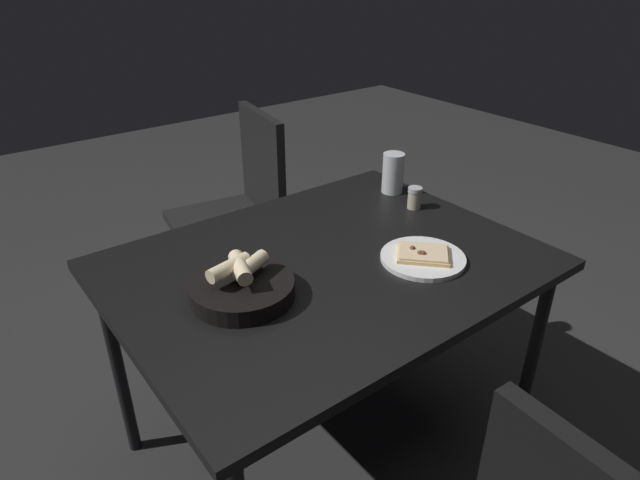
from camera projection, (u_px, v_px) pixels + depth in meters
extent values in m
plane|color=#2A2A2A|center=(325.00, 443.00, 1.92)|extent=(8.00, 8.00, 0.00)
cube|color=black|center=(326.00, 265.00, 1.58)|extent=(0.90, 1.19, 0.03)
cylinder|color=black|center=(531.00, 362.00, 1.77)|extent=(0.04, 0.04, 0.71)
cylinder|color=black|center=(368.00, 263.00, 2.31)|extent=(0.04, 0.04, 0.71)
cylinder|color=black|center=(118.00, 367.00, 1.74)|extent=(0.04, 0.04, 0.71)
cylinder|color=white|center=(423.00, 258.00, 1.57)|extent=(0.24, 0.24, 0.01)
cube|color=#DCB670|center=(423.00, 254.00, 1.56)|extent=(0.18, 0.18, 0.01)
cube|color=beige|center=(423.00, 252.00, 1.56)|extent=(0.17, 0.17, 0.01)
sphere|color=brown|center=(412.00, 248.00, 1.57)|extent=(0.02, 0.02, 0.02)
sphere|color=brown|center=(423.00, 253.00, 1.55)|extent=(0.02, 0.02, 0.02)
sphere|color=brown|center=(420.00, 253.00, 1.55)|extent=(0.02, 0.02, 0.02)
cylinder|color=black|center=(242.00, 289.00, 1.40)|extent=(0.27, 0.27, 0.05)
cylinder|color=beige|center=(251.00, 265.00, 1.39)|extent=(0.08, 0.12, 0.04)
cylinder|color=beige|center=(230.00, 268.00, 1.36)|extent=(0.06, 0.13, 0.04)
cylinder|color=beige|center=(240.00, 267.00, 1.37)|extent=(0.13, 0.07, 0.04)
cylinder|color=#A31614|center=(237.00, 278.00, 1.45)|extent=(0.06, 0.06, 0.03)
cylinder|color=silver|center=(393.00, 173.00, 1.98)|extent=(0.08, 0.08, 0.15)
cylinder|color=#BE881A|center=(393.00, 179.00, 1.99)|extent=(0.07, 0.07, 0.09)
cylinder|color=#BFB299|center=(414.00, 200.00, 1.87)|extent=(0.05, 0.05, 0.06)
cylinder|color=maroon|center=(414.00, 203.00, 1.88)|extent=(0.04, 0.04, 0.03)
cylinder|color=#B7B7BC|center=(415.00, 190.00, 1.86)|extent=(0.05, 0.05, 0.01)
cube|color=black|center=(224.00, 223.00, 2.46)|extent=(0.51, 0.51, 0.04)
cube|color=black|center=(262.00, 163.00, 2.42)|extent=(0.42, 0.10, 0.46)
cylinder|color=black|center=(177.00, 259.00, 2.64)|extent=(0.03, 0.03, 0.42)
cylinder|color=black|center=(201.00, 298.00, 2.34)|extent=(0.03, 0.03, 0.42)
cylinder|color=black|center=(251.00, 241.00, 2.79)|extent=(0.03, 0.03, 0.42)
cylinder|color=black|center=(282.00, 276.00, 2.50)|extent=(0.03, 0.03, 0.42)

